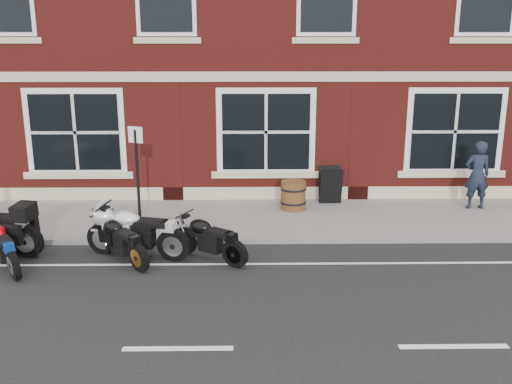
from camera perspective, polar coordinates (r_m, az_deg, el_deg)
The scene contains 11 objects.
ground at distance 11.27m, azimuth -6.02°, elevation -7.59°, with size 80.00×80.00×0.00m, color black.
sidewalk at distance 14.06m, azimuth -4.96°, elevation -2.68°, with size 30.00×3.00×0.12m, color slate.
kerb at distance 12.57m, azimuth -5.46°, elevation -4.86°, with size 30.00×0.16×0.12m, color slate.
moto_sport_red at distance 12.10m, azimuth -23.88°, elevation -4.79°, with size 1.21×1.59×0.85m.
moto_sport_black at distance 11.71m, azimuth -13.39°, elevation -4.49°, with size 1.37×1.48×0.85m.
moto_sport_silver at distance 11.84m, azimuth -11.90°, elevation -3.73°, with size 2.20×0.73×1.01m.
moto_naked_black at distance 11.51m, azimuth -4.80°, elevation -4.49°, with size 1.59×1.19×0.84m.
pedestrian_left at distance 15.53m, azimuth 21.25°, elevation 1.61°, with size 0.64×0.42×1.75m, color black.
a_board_sign at distance 15.19m, azimuth 7.45°, elevation 0.72°, with size 0.58×0.39×0.97m, color black, non-canonical shape.
barrel_planter at distance 14.53m, azimuth 3.75°, elevation -0.32°, with size 0.66×0.66×0.73m.
parking_sign at distance 12.47m, azimuth -11.76°, elevation 1.74°, with size 0.32×0.16×2.43m.
Camera 1 is at (1.02, -10.37, 4.31)m, focal length 40.00 mm.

